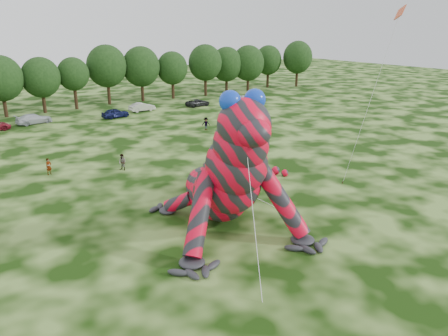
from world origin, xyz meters
TOP-DOWN VIEW (x-y plane):
  - ground at (0.00, 0.00)m, footprint 240.00×240.00m
  - inflatable_gecko at (-3.75, 7.45)m, footprint 21.31×23.74m
  - flying_kite at (11.47, 4.13)m, footprint 2.61×3.15m
  - tree_7 at (-10.08, 56.80)m, footprint 6.68×6.01m
  - tree_8 at (-4.22, 56.99)m, footprint 6.14×5.53m
  - tree_9 at (1.06, 57.35)m, footprint 5.27×4.74m
  - tree_10 at (7.40, 58.58)m, footprint 7.09×6.38m
  - tree_11 at (13.79, 58.20)m, footprint 7.01×6.31m
  - tree_12 at (20.01, 57.74)m, footprint 5.99×5.39m
  - tree_13 at (27.13, 57.13)m, footprint 6.83×6.15m
  - tree_14 at (33.46, 58.72)m, footprint 6.82×6.14m
  - tree_15 at (38.47, 57.77)m, footprint 7.17×6.45m
  - tree_16 at (45.45, 59.37)m, footprint 6.26×5.63m
  - tree_17 at (51.95, 56.66)m, footprint 6.98×6.28m
  - car_3 at (-7.64, 49.12)m, footprint 5.29×2.75m
  - car_4 at (3.76, 46.53)m, footprint 4.39×2.17m
  - car_5 at (9.41, 49.04)m, footprint 4.43×1.75m
  - car_6 at (19.54, 47.78)m, footprint 4.69×2.54m
  - car_7 at (28.84, 46.25)m, footprint 4.57×2.26m
  - spectator_1 at (-5.32, 21.58)m, footprint 0.92×1.00m
  - spectator_2 at (10.80, 31.42)m, footprint 1.29×1.25m
  - spectator_5 at (1.49, 16.38)m, footprint 1.48×0.51m
  - spectator_3 at (15.72, 29.39)m, footprint 0.99×0.52m
  - spectator_0 at (-11.67, 24.36)m, footprint 0.71×0.60m

SIDE VIEW (x-z plane):
  - ground at x=0.00m, z-range 0.00..0.00m
  - car_6 at x=19.54m, z-range 0.00..1.25m
  - car_7 at x=28.84m, z-range 0.00..1.28m
  - car_5 at x=9.41m, z-range 0.00..1.43m
  - car_4 at x=3.76m, z-range 0.00..1.44m
  - car_3 at x=-7.64m, z-range 0.00..1.46m
  - spectator_5 at x=1.49m, z-range 0.00..1.58m
  - spectator_3 at x=15.72m, z-range 0.00..1.61m
  - spectator_0 at x=-11.67m, z-range 0.00..1.64m
  - spectator_1 at x=-5.32m, z-range 0.00..1.66m
  - spectator_2 at x=10.80m, z-range 0.00..1.77m
  - tree_9 at x=1.06m, z-range 0.00..8.68m
  - tree_8 at x=-4.22m, z-range 0.00..8.94m
  - tree_12 at x=20.01m, z-range 0.00..8.97m
  - tree_16 at x=45.45m, z-range 0.00..9.37m
  - tree_14 at x=33.46m, z-range 0.00..9.40m
  - tree_7 at x=-10.08m, z-range 0.00..9.48m
  - tree_15 at x=38.47m, z-range 0.00..9.63m
  - tree_11 at x=13.79m, z-range 0.00..10.07m
  - tree_13 at x=27.13m, z-range 0.00..10.13m
  - inflatable_gecko at x=-3.75m, z-range 0.00..10.22m
  - tree_17 at x=51.95m, z-range 0.00..10.30m
  - tree_10 at x=7.40m, z-range 0.00..10.50m
  - flying_kite at x=11.47m, z-range 5.98..21.46m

